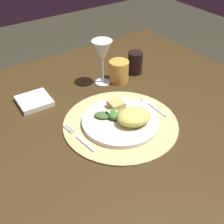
{
  "coord_description": "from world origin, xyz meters",
  "views": [
    {
      "loc": [
        -0.42,
        -0.67,
        1.35
      ],
      "look_at": [
        0.04,
        -0.01,
        0.75
      ],
      "focal_mm": 47.77,
      "sensor_mm": 36.0,
      "label": 1
    }
  ],
  "objects_px": {
    "dinner_plate": "(121,121)",
    "napkin": "(34,101)",
    "spoon": "(150,104)",
    "amber_tumbler": "(119,71)",
    "dining_table": "(101,145)",
    "fork": "(81,139)",
    "dark_tumbler": "(135,63)",
    "wine_glass": "(102,53)"
  },
  "relations": [
    {
      "from": "fork",
      "to": "dark_tumbler",
      "type": "xyz_separation_m",
      "value": [
        0.4,
        0.24,
        0.04
      ]
    },
    {
      "from": "dinner_plate",
      "to": "spoon",
      "type": "xyz_separation_m",
      "value": [
        0.15,
        0.02,
        -0.01
      ]
    },
    {
      "from": "fork",
      "to": "dark_tumbler",
      "type": "bearing_deg",
      "value": 31.27
    },
    {
      "from": "napkin",
      "to": "amber_tumbler",
      "type": "bearing_deg",
      "value": -7.34
    },
    {
      "from": "dining_table",
      "to": "fork",
      "type": "bearing_deg",
      "value": -152.04
    },
    {
      "from": "dinner_plate",
      "to": "wine_glass",
      "type": "distance_m",
      "value": 0.3
    },
    {
      "from": "dinner_plate",
      "to": "wine_glass",
      "type": "relative_size",
      "value": 1.42
    },
    {
      "from": "dining_table",
      "to": "wine_glass",
      "type": "distance_m",
      "value": 0.34
    },
    {
      "from": "amber_tumbler",
      "to": "dark_tumbler",
      "type": "distance_m",
      "value": 0.09
    },
    {
      "from": "dining_table",
      "to": "amber_tumbler",
      "type": "relative_size",
      "value": 15.25
    },
    {
      "from": "fork",
      "to": "napkin",
      "type": "height_order",
      "value": "napkin"
    },
    {
      "from": "wine_glass",
      "to": "amber_tumbler",
      "type": "height_order",
      "value": "wine_glass"
    },
    {
      "from": "wine_glass",
      "to": "dark_tumbler",
      "type": "distance_m",
      "value": 0.18
    },
    {
      "from": "spoon",
      "to": "dark_tumbler",
      "type": "relative_size",
      "value": 1.43
    },
    {
      "from": "napkin",
      "to": "spoon",
      "type": "bearing_deg",
      "value": -36.98
    },
    {
      "from": "dining_table",
      "to": "amber_tumbler",
      "type": "height_order",
      "value": "amber_tumbler"
    },
    {
      "from": "dinner_plate",
      "to": "spoon",
      "type": "distance_m",
      "value": 0.15
    },
    {
      "from": "dining_table",
      "to": "dinner_plate",
      "type": "distance_m",
      "value": 0.15
    },
    {
      "from": "dinner_plate",
      "to": "napkin",
      "type": "distance_m",
      "value": 0.33
    },
    {
      "from": "dining_table",
      "to": "dark_tumbler",
      "type": "bearing_deg",
      "value": 32.43
    },
    {
      "from": "fork",
      "to": "amber_tumbler",
      "type": "height_order",
      "value": "amber_tumbler"
    },
    {
      "from": "dining_table",
      "to": "dark_tumbler",
      "type": "xyz_separation_m",
      "value": [
        0.29,
        0.19,
        0.16
      ]
    },
    {
      "from": "amber_tumbler",
      "to": "dark_tumbler",
      "type": "height_order",
      "value": "dark_tumbler"
    },
    {
      "from": "dining_table",
      "to": "spoon",
      "type": "distance_m",
      "value": 0.23
    },
    {
      "from": "spoon",
      "to": "amber_tumbler",
      "type": "bearing_deg",
      "value": 86.99
    },
    {
      "from": "dark_tumbler",
      "to": "wine_glass",
      "type": "bearing_deg",
      "value": 177.13
    },
    {
      "from": "dining_table",
      "to": "napkin",
      "type": "height_order",
      "value": "napkin"
    },
    {
      "from": "napkin",
      "to": "amber_tumbler",
      "type": "height_order",
      "value": "amber_tumbler"
    },
    {
      "from": "spoon",
      "to": "dinner_plate",
      "type": "bearing_deg",
      "value": -170.52
    },
    {
      "from": "dining_table",
      "to": "dinner_plate",
      "type": "height_order",
      "value": "dinner_plate"
    },
    {
      "from": "spoon",
      "to": "amber_tumbler",
      "type": "relative_size",
      "value": 1.55
    },
    {
      "from": "dinner_plate",
      "to": "napkin",
      "type": "relative_size",
      "value": 2.25
    },
    {
      "from": "dining_table",
      "to": "wine_glass",
      "type": "relative_size",
      "value": 7.28
    },
    {
      "from": "dinner_plate",
      "to": "dark_tumbler",
      "type": "distance_m",
      "value": 0.36
    },
    {
      "from": "fork",
      "to": "napkin",
      "type": "bearing_deg",
      "value": 97.81
    },
    {
      "from": "fork",
      "to": "spoon",
      "type": "bearing_deg",
      "value": 4.14
    },
    {
      "from": "napkin",
      "to": "dark_tumbler",
      "type": "relative_size",
      "value": 1.22
    },
    {
      "from": "fork",
      "to": "dining_table",
      "type": "bearing_deg",
      "value": 27.96
    },
    {
      "from": "spoon",
      "to": "dark_tumbler",
      "type": "xyz_separation_m",
      "value": [
        0.1,
        0.22,
        0.04
      ]
    },
    {
      "from": "wine_glass",
      "to": "amber_tumbler",
      "type": "distance_m",
      "value": 0.11
    },
    {
      "from": "dark_tumbler",
      "to": "dinner_plate",
      "type": "bearing_deg",
      "value": -135.66
    },
    {
      "from": "dining_table",
      "to": "fork",
      "type": "height_order",
      "value": "fork"
    }
  ]
}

